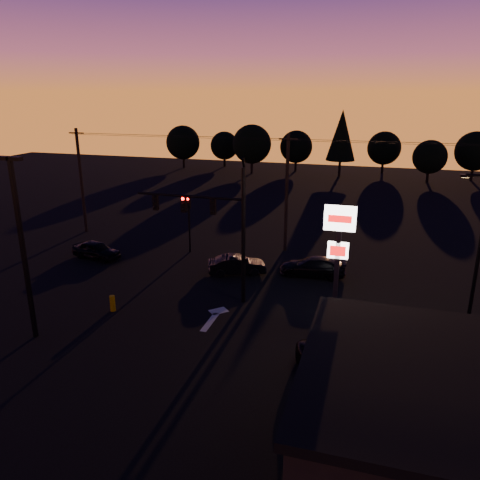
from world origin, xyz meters
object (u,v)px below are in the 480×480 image
Objects in this scene: car_left at (96,250)px; car_mid at (237,265)px; streetlight at (479,242)px; bollard at (113,303)px; car_right at (313,266)px; suv_parked at (328,370)px; pylon_sign at (338,244)px; traffic_signal_mast at (217,220)px; parking_lot_light at (21,238)px; secondary_signal at (189,216)px.

car_left is 10.98m from car_mid.
streetlight is 8.71× the size of bollard.
car_right is 0.95× the size of suv_parked.
pylon_sign is 19.78m from car_left.
pylon_sign is at bearing 73.86° from suv_parked.
streetlight is 14.81m from car_mid.
car_left is at bearing 159.38° from traffic_signal_mast.
parking_lot_light is 15.19m from pylon_sign.
parking_lot_light is 15.44m from suv_parked.
car_left is 0.97× the size of car_mid.
suv_parked reaches higher than bollard.
car_left is at bearing 128.25° from bollard.
suv_parked is at bearing -111.03° from car_left.
streetlight is 1.80× the size of car_right.
pylon_sign is 1.74× the size of car_mid.
secondary_signal is 15.75m from pylon_sign.
pylon_sign is 0.85× the size of streetlight.
pylon_sign is at bearing 12.91° from car_right.
traffic_signal_mast reaches higher than secondary_signal.
pylon_sign is at bearing -149.92° from streetlight.
streetlight reaches higher than pylon_sign.
pylon_sign is (7.10, -2.49, -0.02)m from traffic_signal_mast.
car_left is 21.39m from suv_parked.
parking_lot_light is at bearing -99.79° from secondary_signal.
secondary_signal is at bearing 123.19° from traffic_signal_mast.
streetlight is 20.17m from bollard.
secondary_signal is 0.98× the size of car_right.
secondary_signal is at bearing -104.74° from car_right.
car_left reaches higher than bollard.
streetlight is (18.91, -5.99, 1.56)m from secondary_signal.
car_right is (5.01, 1.17, 0.00)m from car_mid.
streetlight reaches higher than car_right.
car_mid is (-0.06, 4.17, -4.29)m from traffic_signal_mast.
car_mid is at bearing 90.80° from traffic_signal_mast.
pylon_sign reaches higher than secondary_signal.
secondary_signal is 4.74× the size of bollard.
streetlight is at bearing -86.23° from car_left.
streetlight is 2.04× the size of car_mid.
car_left is (-3.63, 11.15, -4.62)m from parking_lot_light.
bollard is at bearing 122.62° from car_mid.
pylon_sign is (14.50, 4.50, -0.36)m from parking_lot_light.
parking_lot_light reaches higher than car_left.
car_left is (-6.13, -3.34, -2.21)m from secondary_signal.
secondary_signal is 14.90m from parking_lot_light.
bollard is 9.46m from car_left.
traffic_signal_mast is 9.35× the size of bollard.
car_right is at bearing 40.40° from bollard.
parking_lot_light reaches higher than secondary_signal.
secondary_signal reaches higher than suv_parked.
car_right is at bearing -99.68° from car_mid.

